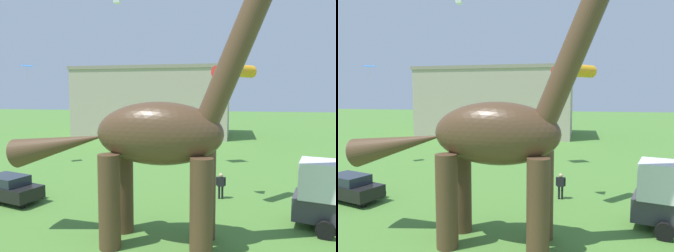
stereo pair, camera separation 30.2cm
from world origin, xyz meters
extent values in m
cylinder|color=#513823|center=(0.89, 6.43, 1.94)|extent=(0.90, 0.90, 3.89)
cylinder|color=#513823|center=(0.89, 4.71, 1.94)|extent=(0.90, 0.90, 3.89)
cylinder|color=#513823|center=(-2.83, 6.43, 1.94)|extent=(0.90, 0.90, 3.89)
cylinder|color=#513823|center=(-2.83, 4.71, 1.94)|extent=(0.90, 0.90, 3.89)
ellipsoid|color=#513823|center=(-0.97, 5.57, 4.67)|extent=(5.32, 2.29, 2.62)
cylinder|color=#513823|center=(2.48, 5.57, 8.87)|extent=(3.82, 0.98, 7.58)
cone|color=#513823|center=(-5.43, 5.57, 4.08)|extent=(4.68, 1.31, 2.22)
cube|color=black|center=(-10.93, 9.09, 0.67)|extent=(4.52, 2.83, 0.72)
cube|color=#232B35|center=(-10.93, 9.09, 1.29)|extent=(2.60, 2.11, 0.52)
cylinder|color=black|center=(-9.38, 9.98, 0.31)|extent=(0.66, 0.38, 0.62)
cylinder|color=black|center=(-9.38, 8.20, 0.31)|extent=(0.66, 0.38, 0.62)
cylinder|color=black|center=(6.03, 9.42, 0.40)|extent=(0.84, 0.46, 0.80)
cylinder|color=black|center=(6.03, 7.32, 0.40)|extent=(0.84, 0.46, 0.80)
cylinder|color=black|center=(1.25, 12.08, 0.39)|extent=(0.13, 0.13, 0.78)
cylinder|color=black|center=(1.44, 12.08, 0.39)|extent=(0.13, 0.13, 0.78)
cube|color=black|center=(1.34, 12.08, 1.05)|extent=(0.42, 0.26, 0.55)
sphere|color=tan|center=(1.34, 12.08, 1.45)|extent=(0.24, 0.24, 0.24)
cylinder|color=black|center=(1.10, 12.08, 1.08)|extent=(0.10, 0.10, 0.52)
cylinder|color=black|center=(1.59, 12.08, 1.08)|extent=(0.10, 0.10, 0.52)
cube|color=#287AE5|center=(-15.89, 18.58, 8.81)|extent=(1.20, 1.20, 0.16)
cylinder|color=yellow|center=(-15.89, 18.58, 8.18)|extent=(0.01, 0.01, 0.97)
cube|color=white|center=(-9.44, 23.96, 15.45)|extent=(0.62, 0.62, 0.46)
cylinder|color=orange|center=(2.17, 11.03, 7.57)|extent=(2.17, 2.30, 0.69)
cone|color=red|center=(1.16, 11.94, 7.57)|extent=(0.95, 0.95, 0.73)
cube|color=#B7A893|center=(-10.28, 42.85, 4.96)|extent=(22.88, 12.03, 9.93)
cube|color=gray|center=(-10.28, 42.85, 10.18)|extent=(23.33, 12.27, 0.50)
camera|label=1|loc=(2.07, -7.48, 6.26)|focal=35.04mm
camera|label=2|loc=(2.36, -7.41, 6.26)|focal=35.04mm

